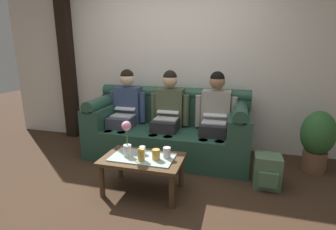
# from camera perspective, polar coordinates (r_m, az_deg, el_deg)

# --- Properties ---
(ground_plane) EXTENTS (14.00, 14.00, 0.00)m
(ground_plane) POSITION_cam_1_polar(r_m,az_deg,el_deg) (2.83, -6.55, -17.82)
(ground_plane) COLOR #382619
(back_wall_patterned) EXTENTS (6.00, 0.12, 2.90)m
(back_wall_patterned) POSITION_cam_1_polar(r_m,az_deg,el_deg) (4.01, 2.14, 13.68)
(back_wall_patterned) COLOR silver
(back_wall_patterned) RESTS_ON ground_plane
(timber_pillar) EXTENTS (0.20, 0.20, 2.90)m
(timber_pillar) POSITION_cam_1_polar(r_m,az_deg,el_deg) (4.70, -21.53, 12.84)
(timber_pillar) COLOR black
(timber_pillar) RESTS_ON ground_plane
(couch) EXTENTS (2.23, 0.88, 0.96)m
(couch) POSITION_cam_1_polar(r_m,az_deg,el_deg) (3.68, 0.07, -3.49)
(couch) COLOR #234738
(couch) RESTS_ON ground_plane
(person_left) EXTENTS (0.56, 0.67, 1.22)m
(person_left) POSITION_cam_1_polar(r_m,az_deg,el_deg) (3.82, -9.41, 1.46)
(person_left) COLOR #383D4C
(person_left) RESTS_ON ground_plane
(person_middle) EXTENTS (0.56, 0.67, 1.22)m
(person_middle) POSITION_cam_1_polar(r_m,az_deg,el_deg) (3.60, 0.05, 0.86)
(person_middle) COLOR #232326
(person_middle) RESTS_ON ground_plane
(person_right) EXTENTS (0.56, 0.67, 1.22)m
(person_right) POSITION_cam_1_polar(r_m,az_deg,el_deg) (3.49, 10.42, 0.17)
(person_right) COLOR #232326
(person_right) RESTS_ON ground_plane
(coffee_table) EXTENTS (0.85, 0.53, 0.40)m
(coffee_table) POSITION_cam_1_polar(r_m,az_deg,el_deg) (2.78, -5.64, -10.39)
(coffee_table) COLOR #47331E
(coffee_table) RESTS_ON ground_plane
(flower_vase) EXTENTS (0.10, 0.10, 0.39)m
(flower_vase) POSITION_cam_1_polar(r_m,az_deg,el_deg) (2.71, -9.13, -5.05)
(flower_vase) COLOR silver
(flower_vase) RESTS_ON coffee_table
(cup_near_left) EXTENTS (0.07, 0.07, 0.09)m
(cup_near_left) POSITION_cam_1_polar(r_m,az_deg,el_deg) (2.80, -5.74, -7.80)
(cup_near_left) COLOR silver
(cup_near_left) RESTS_ON coffee_table
(cup_near_right) EXTENTS (0.07, 0.07, 0.13)m
(cup_near_right) POSITION_cam_1_polar(r_m,az_deg,el_deg) (2.64, -5.98, -8.80)
(cup_near_right) COLOR gold
(cup_near_right) RESTS_ON coffee_table
(cup_far_center) EXTENTS (0.08, 0.08, 0.11)m
(cup_far_center) POSITION_cam_1_polar(r_m,az_deg,el_deg) (2.66, -2.68, -8.76)
(cup_far_center) COLOR gold
(cup_far_center) RESTS_ON coffee_table
(cup_far_left) EXTENTS (0.08, 0.08, 0.11)m
(cup_far_left) POSITION_cam_1_polar(r_m,az_deg,el_deg) (2.69, -0.25, -8.36)
(cup_far_left) COLOR silver
(cup_far_left) RESTS_ON coffee_table
(backpack_right) EXTENTS (0.28, 0.29, 0.37)m
(backpack_right) POSITION_cam_1_polar(r_m,az_deg,el_deg) (3.12, 21.19, -11.63)
(backpack_right) COLOR #4C6B4C
(backpack_right) RESTS_ON ground_plane
(potted_plant) EXTENTS (0.40, 0.40, 0.78)m
(potted_plant) POSITION_cam_1_polar(r_m,az_deg,el_deg) (3.68, 30.28, -4.53)
(potted_plant) COLOR brown
(potted_plant) RESTS_ON ground_plane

